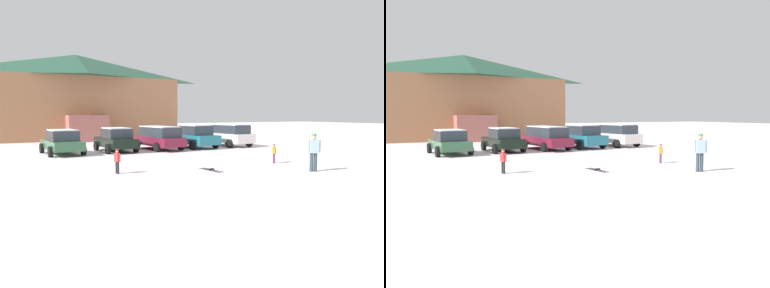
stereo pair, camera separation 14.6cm
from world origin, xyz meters
The scene contains 11 objects.
ground centered at (0.00, 0.00, 0.00)m, with size 160.00×160.00×0.00m, color white.
ski_lodge centered at (-0.88, 29.78, 4.30)m, with size 19.68×10.20×8.49m.
parked_green_coupe centered at (-4.69, 14.69, 0.79)m, with size 2.38×4.46×1.55m.
parked_black_sedan centered at (-1.23, 14.80, 0.81)m, with size 2.24×4.29×1.61m.
parked_maroon_van centered at (1.86, 14.73, 0.90)m, with size 2.49×4.91×1.66m.
parked_teal_hatchback centered at (4.75, 14.77, 0.86)m, with size 2.48×4.47×1.71m.
parked_white_suv centered at (7.80, 14.81, 0.92)m, with size 2.38×4.53×1.72m.
skier_adult_in_blue_parka centered at (3.96, 2.24, 0.94)m, with size 0.58×0.38×1.67m.
skier_child_in_orange_jacket centered at (4.26, 5.23, 0.56)m, with size 0.23×0.34×0.99m.
skier_child_in_red_jacket centered at (-3.85, 5.67, 0.59)m, with size 0.23×0.37×1.05m.
pair_of_skis centered at (0.14, 4.63, 0.02)m, with size 0.43×1.51×0.08m.
Camera 2 is at (-8.26, -9.75, 2.54)m, focal length 35.00 mm.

